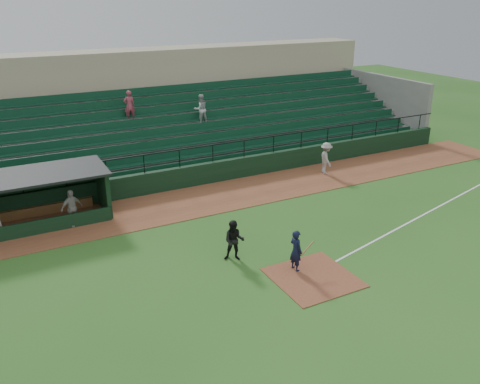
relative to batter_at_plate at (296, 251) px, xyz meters
name	(u,v)px	position (x,y,z in m)	size (l,w,h in m)	color
ground	(298,266)	(0.27, 0.18, -0.85)	(90.00, 90.00, 0.00)	#2A5A1D
warning_track	(214,198)	(0.27, 8.18, -0.84)	(40.00, 4.00, 0.03)	brown
home_plate_dirt	(313,277)	(0.27, -0.82, -0.84)	(3.00, 3.00, 0.03)	brown
foul_line	(421,216)	(8.27, 1.38, -0.85)	(18.00, 0.09, 0.01)	white
stadium_structure	(159,122)	(0.27, 16.64, 1.45)	(38.00, 13.08, 6.40)	black
dugout	(7,197)	(-9.48, 9.74, 0.48)	(8.90, 3.20, 2.42)	black
batter_at_plate	(296,251)	(0.00, 0.00, 0.00)	(1.03, 0.70, 1.70)	black
umpire	(234,241)	(-1.75, 1.83, 0.01)	(0.83, 0.65, 1.72)	black
runner	(326,158)	(7.81, 8.52, 0.13)	(1.23, 0.71, 1.90)	#9A9590
dugout_player_a	(72,208)	(-6.94, 8.06, 0.07)	(1.04, 0.43, 1.78)	gray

